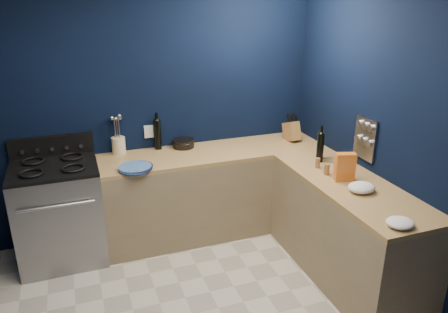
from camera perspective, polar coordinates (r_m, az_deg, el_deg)
name	(u,v)px	position (r m, az deg, el deg)	size (l,w,h in m)	color
wall_back	(147,110)	(4.43, -10.16, 6.06)	(3.50, 0.02, 2.60)	black
wall_right	(414,144)	(3.66, 23.84, 1.46)	(0.02, 3.50, 2.60)	black
cab_back	(214,193)	(4.56, -1.27, -4.80)	(2.30, 0.63, 0.86)	#897553
top_back	(214,153)	(4.39, -1.32, 0.51)	(2.30, 0.63, 0.04)	brown
cab_right	(346,232)	(4.01, 15.80, -9.55)	(0.63, 1.67, 0.86)	#897553
top_right	(351,185)	(3.80, 16.46, -3.67)	(0.63, 1.67, 0.04)	brown
gas_range	(60,215)	(4.35, -20.82, -7.18)	(0.76, 0.66, 0.92)	gray
oven_door	(61,232)	(4.08, -20.78, -9.29)	(0.59, 0.02, 0.42)	black
cooktop	(53,168)	(4.16, -21.65, -1.37)	(0.76, 0.66, 0.03)	black
backguard	(52,146)	(4.41, -21.80, 1.28)	(0.76, 0.06, 0.20)	black
spice_panel	(365,139)	(4.07, 18.16, 2.27)	(0.02, 0.28, 0.38)	gray
wall_outlet	(149,132)	(4.46, -9.93, 3.27)	(0.09, 0.02, 0.13)	white
plate_stack	(135,168)	(3.98, -11.67, -1.50)	(0.30, 0.30, 0.04)	#2D4C90
ramekin	(119,152)	(4.42, -13.68, 0.57)	(0.09, 0.09, 0.04)	white
utensil_crock	(119,145)	(4.41, -13.74, 1.44)	(0.13, 0.13, 0.17)	beige
wine_bottle_back	(157,135)	(4.44, -8.78, 2.86)	(0.07, 0.07, 0.30)	black
lemon_basket	(183,143)	(4.49, -5.39, 1.75)	(0.22, 0.22, 0.08)	black
knife_block	(292,131)	(4.73, 8.92, 3.30)	(0.11, 0.18, 0.20)	brown
wine_bottle_right	(320,148)	(4.16, 12.59, 1.12)	(0.07, 0.07, 0.27)	black
oil_bottle	(320,146)	(4.23, 12.58, 1.36)	(0.06, 0.06, 0.26)	#9E9C29
spice_jar_near	(318,163)	(4.04, 12.27, -0.83)	(0.04, 0.04, 0.09)	olive
spice_jar_far	(327,169)	(3.90, 13.41, -1.65)	(0.05, 0.05, 0.10)	olive
crouton_bag	(345,167)	(3.79, 15.68, -1.34)	(0.17, 0.08, 0.24)	#B53D28
towel_front	(361,187)	(3.64, 17.70, -3.91)	(0.22, 0.19, 0.08)	white
towel_end	(400,223)	(3.22, 22.24, -8.11)	(0.19, 0.18, 0.06)	white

